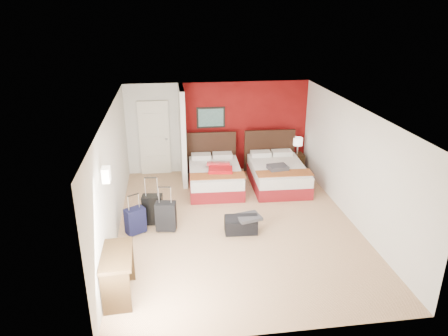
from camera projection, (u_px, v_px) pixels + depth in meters
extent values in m
plane|color=#D9B085|center=(237.00, 224.00, 9.04)|extent=(6.50, 6.50, 0.00)
cube|color=silver|center=(218.00, 127.00, 11.58)|extent=(5.00, 0.04, 2.50)
cube|color=silver|center=(113.00, 177.00, 8.26)|extent=(0.04, 6.50, 2.50)
cube|color=black|center=(211.00, 117.00, 11.39)|extent=(0.78, 0.03, 0.58)
cube|color=white|center=(106.00, 175.00, 6.66)|extent=(0.12, 0.20, 0.24)
cube|color=maroon|center=(245.00, 126.00, 11.65)|extent=(3.50, 0.04, 2.50)
cube|color=silver|center=(183.00, 135.00, 10.86)|extent=(0.12, 1.20, 2.50)
cube|color=silver|center=(155.00, 138.00, 11.39)|extent=(0.82, 0.06, 2.05)
cube|color=white|center=(215.00, 178.00, 10.71)|extent=(1.38, 1.92, 0.56)
cube|color=white|center=(278.00, 176.00, 10.84)|extent=(1.40, 1.96, 0.57)
cube|color=red|center=(219.00, 167.00, 10.50)|extent=(0.69, 0.88, 0.10)
cube|color=#3E3E43|center=(278.00, 168.00, 10.42)|extent=(0.51, 0.43, 0.11)
cube|color=black|center=(296.00, 162.00, 11.83)|extent=(0.38, 0.38, 0.51)
cylinder|color=white|center=(298.00, 146.00, 11.65)|extent=(0.34, 0.34, 0.47)
cube|color=black|center=(153.00, 210.00, 8.94)|extent=(0.45, 0.31, 0.64)
cube|color=black|center=(166.00, 217.00, 8.68)|extent=(0.45, 0.32, 0.61)
cube|color=black|center=(135.00, 222.00, 8.57)|extent=(0.46, 0.41, 0.54)
cube|color=black|center=(241.00, 225.00, 8.66)|extent=(0.69, 0.39, 0.34)
cube|color=#38383D|center=(249.00, 217.00, 8.56)|extent=(0.55, 0.50, 0.06)
cube|color=black|center=(118.00, 275.00, 6.66)|extent=(0.53, 0.99, 0.81)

